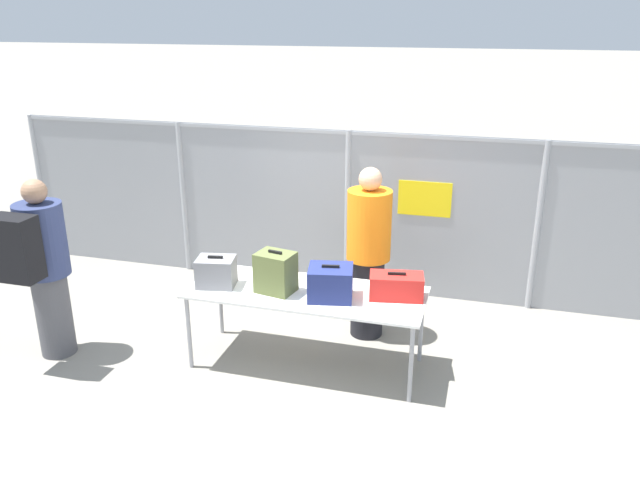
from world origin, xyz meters
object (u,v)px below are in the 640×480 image
inspection_table (306,296)px  security_worker_near (368,251)px  utility_trailer (411,211)px  suitcase_red (396,286)px  suitcase_olive (276,272)px  traveler_hooded (41,264)px  suitcase_navy (331,283)px  suitcase_grey (216,272)px

inspection_table → security_worker_near: 0.89m
security_worker_near → utility_trailer: 3.22m
suitcase_red → security_worker_near: 0.77m
suitcase_red → inspection_table: bearing=-173.5°
inspection_table → suitcase_olive: size_ratio=5.51×
inspection_table → traveler_hooded: size_ratio=1.24×
traveler_hooded → suitcase_red: bearing=-6.9°
security_worker_near → inspection_table: bearing=75.6°
suitcase_olive → security_worker_near: security_worker_near is taller
traveler_hooded → suitcase_navy: bearing=-8.1°
utility_trailer → inspection_table: bearing=-96.4°
suitcase_olive → utility_trailer: bearing=80.0°
traveler_hooded → utility_trailer: bearing=39.6°
security_worker_near → utility_trailer: size_ratio=0.41×
inspection_table → utility_trailer: size_ratio=0.50×
security_worker_near → suitcase_olive: bearing=65.2°
inspection_table → suitcase_red: bearing=6.5°
suitcase_red → suitcase_olive: bearing=-171.3°
traveler_hooded → utility_trailer: traveler_hooded is taller
suitcase_red → traveler_hooded: 3.30m
traveler_hooded → inspection_table: bearing=-5.6°
traveler_hooded → suitcase_grey: bearing=-2.8°
traveler_hooded → suitcase_olive: bearing=-6.0°
inspection_table → suitcase_grey: size_ratio=5.60×
suitcase_navy → traveler_hooded: 2.71m
suitcase_olive → suitcase_red: (1.08, 0.17, -0.08)m
suitcase_red → traveler_hooded: traveler_hooded is taller
suitcase_olive → suitcase_navy: suitcase_olive is taller
inspection_table → suitcase_olive: 0.36m
suitcase_red → suitcase_navy: bearing=-163.9°
security_worker_near → suitcase_navy: bearing=93.1°
suitcase_navy → utility_trailer: (0.19, 4.00, -0.52)m
suitcase_olive → utility_trailer: size_ratio=0.09×
suitcase_grey → security_worker_near: security_worker_near is taller
suitcase_red → traveler_hooded: size_ratio=0.29×
inspection_table → suitcase_grey: 0.87m
suitcase_grey → security_worker_near: (1.27, 0.85, 0.02)m
suitcase_grey → suitcase_red: (1.66, 0.19, -0.03)m
suitcase_grey → security_worker_near: bearing=33.7°
suitcase_grey → traveler_hooded: (-1.58, -0.42, 0.07)m
inspection_table → suitcase_olive: suitcase_olive is taller
inspection_table → security_worker_near: (0.43, 0.75, 0.21)m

